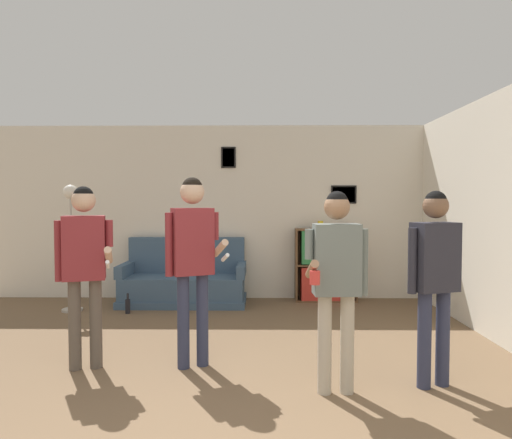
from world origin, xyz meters
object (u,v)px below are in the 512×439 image
object	(u,v)px
person_player_foreground_left	(84,257)
bottle_on_floor	(128,306)
person_player_foreground_center	(193,250)
bookshelf	(326,265)
person_spectator_near_bookshelf	(435,268)
couch	(184,283)
floor_lamp	(71,224)
drinking_cup	(320,225)
person_watcher_holding_cup	(336,271)

from	to	relation	value
person_player_foreground_left	bottle_on_floor	bearing A→B (deg)	96.01
person_player_foreground_center	bottle_on_floor	xyz separation A→B (m)	(-1.18, 1.98, -0.97)
bookshelf	person_spectator_near_bookshelf	bearing A→B (deg)	-82.41
couch	floor_lamp	world-z (taller)	floor_lamp
bookshelf	person_player_foreground_left	bearing A→B (deg)	-132.11
person_player_foreground_left	person_player_foreground_center	world-z (taller)	person_player_foreground_center
person_player_foreground_center	drinking_cup	size ratio (longest dim) A/B	14.77
person_watcher_holding_cup	bottle_on_floor	xyz separation A→B (m)	(-2.40, 2.54, -0.87)
person_watcher_holding_cup	bottle_on_floor	bearing A→B (deg)	133.43
floor_lamp	bottle_on_floor	size ratio (longest dim) A/B	6.38
bottle_on_floor	drinking_cup	distance (m)	3.03
person_watcher_holding_cup	bookshelf	bearing A→B (deg)	83.32
bottle_on_floor	drinking_cup	xyz separation A→B (m)	(2.71, 0.82, 1.06)
person_player_foreground_center	bottle_on_floor	bearing A→B (deg)	120.96
floor_lamp	person_watcher_holding_cup	size ratio (longest dim) A/B	1.09
drinking_cup	person_player_foreground_center	bearing A→B (deg)	-118.62
couch	floor_lamp	bearing A→B (deg)	-161.37
person_player_foreground_center	person_spectator_near_bookshelf	size ratio (longest dim) A/B	1.08
bookshelf	person_watcher_holding_cup	xyz separation A→B (m)	(-0.39, -3.36, 0.43)
person_player_foreground_left	floor_lamp	bearing A→B (deg)	115.36
bookshelf	person_player_foreground_left	world-z (taller)	person_player_foreground_left
floor_lamp	person_spectator_near_bookshelf	size ratio (longest dim) A/B	1.09
person_player_foreground_left	person_player_foreground_center	size ratio (longest dim) A/B	0.95
couch	bookshelf	bearing A→B (deg)	5.04
couch	person_player_foreground_left	xyz separation A→B (m)	(-0.45, -2.67, 0.71)
person_spectator_near_bookshelf	bottle_on_floor	size ratio (longest dim) A/B	5.86
person_player_foreground_center	drinking_cup	world-z (taller)	person_player_foreground_center
person_player_foreground_left	couch	bearing A→B (deg)	80.48
bookshelf	drinking_cup	size ratio (longest dim) A/B	9.38
couch	person_watcher_holding_cup	distance (m)	3.68
person_player_foreground_left	person_player_foreground_center	bearing A→B (deg)	3.38
floor_lamp	bottle_on_floor	distance (m)	1.38
bookshelf	person_watcher_holding_cup	bearing A→B (deg)	-96.68
person_watcher_holding_cup	drinking_cup	world-z (taller)	person_watcher_holding_cup
bookshelf	bottle_on_floor	world-z (taller)	bookshelf
person_player_foreground_left	bottle_on_floor	world-z (taller)	person_player_foreground_left
person_player_foreground_left	drinking_cup	distance (m)	3.80
person_player_foreground_left	bottle_on_floor	distance (m)	2.24
bookshelf	floor_lamp	size ratio (longest dim) A/B	0.63
bookshelf	bottle_on_floor	size ratio (longest dim) A/B	4.03
couch	bottle_on_floor	size ratio (longest dim) A/B	6.69
person_player_foreground_left	bottle_on_floor	xyz separation A→B (m)	(-0.21, 2.03, -0.91)
person_watcher_holding_cup	person_spectator_near_bookshelf	xyz separation A→B (m)	(0.82, 0.14, 0.00)
floor_lamp	person_watcher_holding_cup	xyz separation A→B (m)	(3.22, -2.68, -0.23)
bookshelf	bottle_on_floor	xyz separation A→B (m)	(-2.80, -0.82, -0.44)
couch	person_watcher_holding_cup	xyz separation A→B (m)	(1.74, -3.17, 0.67)
floor_lamp	bottle_on_floor	xyz separation A→B (m)	(0.81, -0.14, -1.10)
person_spectator_near_bookshelf	drinking_cup	xyz separation A→B (m)	(-0.51, 3.22, 0.18)
person_player_foreground_center	person_spectator_near_bookshelf	world-z (taller)	person_player_foreground_center
person_player_foreground_left	person_player_foreground_center	xyz separation A→B (m)	(0.97, 0.06, 0.06)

